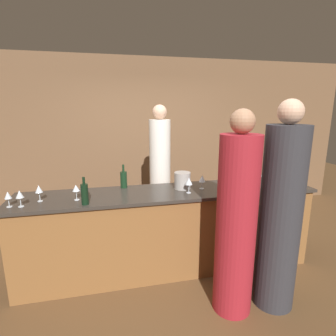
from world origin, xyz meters
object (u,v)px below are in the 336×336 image
at_px(bartender, 160,180).
at_px(guest_0, 280,216).
at_px(wine_bottle_1, 85,194).
at_px(ice_bucket, 182,180).
at_px(guest_1, 236,223).
at_px(wine_bottle_0, 124,179).

bearing_deg(bartender, guest_0, 120.04).
distance_m(guest_0, wine_bottle_1, 1.89).
xyz_separation_m(guest_0, ice_bucket, (-0.71, 0.87, 0.16)).
xyz_separation_m(guest_1, wine_bottle_0, (-0.95, 1.03, 0.20)).
bearing_deg(wine_bottle_0, ice_bucket, -15.40).
bearing_deg(wine_bottle_1, ice_bucket, 15.43).
bearing_deg(guest_0, guest_1, 177.24).
height_order(bartender, wine_bottle_1, bartender).
bearing_deg(guest_1, wine_bottle_1, 158.14).
bearing_deg(bartender, wine_bottle_0, 39.78).
xyz_separation_m(guest_0, guest_1, (-0.44, 0.02, -0.04)).
bearing_deg(wine_bottle_1, wine_bottle_0, 49.96).
bearing_deg(ice_bucket, bartender, 103.44).
height_order(wine_bottle_0, wine_bottle_1, wine_bottle_0).
xyz_separation_m(bartender, guest_1, (0.43, -1.47, -0.04)).
distance_m(guest_0, wine_bottle_0, 1.75).
bearing_deg(bartender, wine_bottle_1, 44.67).
distance_m(bartender, guest_0, 1.72).
height_order(guest_0, guest_1, guest_0).
bearing_deg(wine_bottle_1, bartender, 44.67).
relative_size(wine_bottle_0, wine_bottle_1, 1.01).
height_order(bartender, guest_1, bartender).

